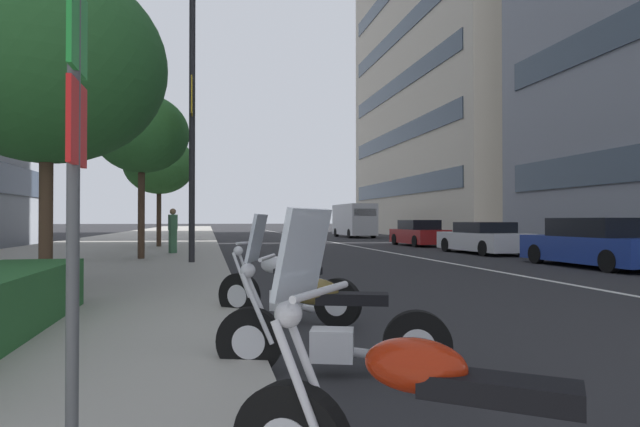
% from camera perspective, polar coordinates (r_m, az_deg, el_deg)
% --- Properties ---
extents(sidewalk_right_plaza, '(160.00, 9.37, 0.15)m').
position_cam_1_polar(sidewalk_right_plaza, '(31.99, -19.52, -3.06)').
color(sidewalk_right_plaza, '#A39E93').
rests_on(sidewalk_right_plaza, ground).
extents(lane_centre_stripe, '(110.00, 0.16, 0.01)m').
position_cam_1_polar(lane_centre_stripe, '(37.52, -0.15, -2.85)').
color(lane_centre_stripe, silver).
rests_on(lane_centre_stripe, ground).
extents(motorcycle_second_in_row, '(0.86, 2.04, 1.46)m').
position_cam_1_polar(motorcycle_second_in_row, '(4.83, 0.79, -12.36)').
color(motorcycle_second_in_row, black).
rests_on(motorcycle_second_in_row, ground).
extents(motorcycle_far_end_row, '(1.43, 1.80, 1.10)m').
position_cam_1_polar(motorcycle_far_end_row, '(7.31, -3.84, -8.48)').
color(motorcycle_far_end_row, black).
rests_on(motorcycle_far_end_row, ground).
extents(car_following_behind, '(4.70, 1.91, 1.47)m').
position_cam_1_polar(car_following_behind, '(17.67, 27.52, -2.95)').
color(car_following_behind, navy).
rests_on(car_following_behind, ground).
extents(car_mid_block_traffic, '(4.67, 2.09, 1.32)m').
position_cam_1_polar(car_mid_block_traffic, '(23.08, 17.23, -2.63)').
color(car_mid_block_traffic, silver).
rests_on(car_mid_block_traffic, ground).
extents(car_far_down_avenue, '(4.28, 1.94, 1.41)m').
position_cam_1_polar(car_far_down_avenue, '(29.21, 10.66, -2.16)').
color(car_far_down_avenue, maroon).
rests_on(car_far_down_avenue, ground).
extents(delivery_van_ahead, '(5.71, 2.31, 2.68)m').
position_cam_1_polar(delivery_van_ahead, '(42.73, 3.72, -0.68)').
color(delivery_van_ahead, silver).
rests_on(delivery_van_ahead, ground).
extents(parking_sign_by_curb, '(0.32, 0.06, 2.42)m').
position_cam_1_polar(parking_sign_by_curb, '(2.78, -25.04, 4.65)').
color(parking_sign_by_curb, '#47494C').
rests_on(parking_sign_by_curb, sidewalk_right_plaza).
extents(street_lamp_with_banners, '(1.26, 2.77, 8.63)m').
position_cam_1_polar(street_lamp_with_banners, '(16.63, -12.30, 12.95)').
color(street_lamp_with_banners, '#232326').
rests_on(street_lamp_with_banners, sidewalk_right_plaza).
extents(street_tree_far_plaza, '(3.94, 3.94, 5.56)m').
position_cam_1_polar(street_tree_far_plaza, '(10.30, -27.48, 14.15)').
color(street_tree_far_plaza, '#473323').
rests_on(street_tree_far_plaza, sidewalk_right_plaza).
extents(street_tree_by_lamp_post, '(3.04, 3.04, 5.39)m').
position_cam_1_polar(street_tree_by_lamp_post, '(18.35, -18.76, 8.18)').
color(street_tree_by_lamp_post, '#473323').
rests_on(street_tree_by_lamp_post, sidewalk_right_plaza).
extents(street_tree_near_plaza_corner, '(3.31, 3.31, 5.31)m').
position_cam_1_polar(street_tree_near_plaza_corner, '(26.30, -17.04, 5.08)').
color(street_tree_near_plaza_corner, '#473323').
rests_on(street_tree_near_plaza_corner, sidewalk_right_plaza).
extents(pedestrian_on_plaza, '(0.46, 0.37, 1.70)m').
position_cam_1_polar(pedestrian_on_plaza, '(20.86, -15.66, -1.78)').
color(pedestrian_on_plaza, '#3F724C').
rests_on(pedestrian_on_plaza, sidewalk_right_plaza).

